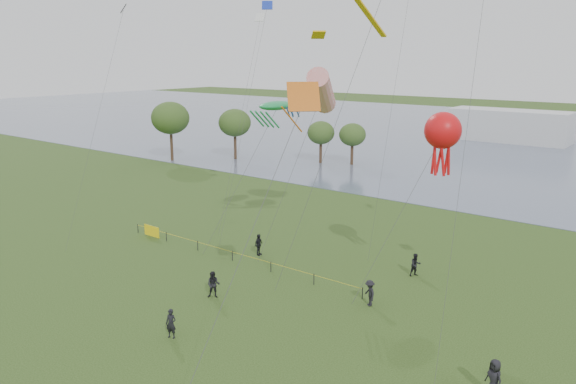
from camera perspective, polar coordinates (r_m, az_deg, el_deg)
The scene contains 14 objects.
ground_plane at distance 30.36m, azimuth -12.26°, elevation -18.52°, with size 400.00×400.00×0.00m, color #233B12.
pavilion_left at distance 116.39m, azimuth 21.53°, elevation 6.29°, with size 22.00×8.00×6.00m, color silver.
trees at distance 87.36m, azimuth -5.37°, elevation 6.91°, with size 29.10×19.21×9.19m.
fence at distance 49.64m, azimuth -10.85°, elevation -4.74°, with size 24.07×0.07×1.05m.
spectator_a at distance 38.86m, azimuth -7.58°, elevation -9.31°, with size 0.90×0.70×1.85m, color black.
spectator_b at distance 37.76m, azimuth 8.29°, elevation -10.12°, with size 1.14×0.66×1.77m, color black.
spectator_c at distance 46.42m, azimuth -3.01°, elevation -5.36°, with size 1.06×0.44×1.80m, color black.
spectator_d at distance 30.00m, azimuth 20.22°, elevation -17.35°, with size 0.95×0.62×1.95m, color black.
spectator_f at distance 34.14m, azimuth -11.80°, elevation -12.96°, with size 0.65×0.42×1.77m, color black.
spectator_g at distance 43.20m, azimuth 12.84°, elevation -7.23°, with size 0.84×0.66×1.74m, color black.
kite_windsock at distance 43.53m, azimuth 3.42°, elevation 10.19°, with size 5.01×6.49×15.27m.
kite_creature at distance 47.47m, azimuth -1.22°, elevation 8.71°, with size 3.88×8.29×12.34m.
kite_octopus at distance 37.57m, azimuth 15.45°, elevation 5.96°, with size 4.80×5.90×12.56m.
kite_delta at distance 26.39m, azimuth 1.00°, elevation 8.29°, with size 1.65×11.49×14.84m.
Camera 1 is at (20.16, -16.10, 16.01)m, focal length 35.00 mm.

